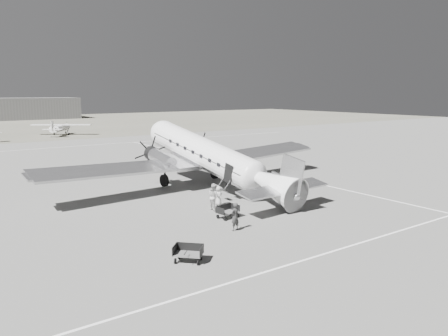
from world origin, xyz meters
TOP-DOWN VIEW (x-y plane):
  - ground at (0.00, 0.00)m, footprint 260.00×260.00m
  - taxi_line_near at (0.00, -14.00)m, footprint 60.00×0.15m
  - taxi_line_right at (12.00, 0.00)m, footprint 0.15×80.00m
  - taxi_line_horizon at (0.00, 40.00)m, footprint 90.00×0.15m
  - grass_infield at (0.00, 95.00)m, footprint 260.00×90.00m
  - hangar_main at (5.00, 120.00)m, footprint 42.00×14.00m
  - dc3_airliner at (2.51, 2.04)m, footprint 30.26×22.09m
  - light_plane_right at (5.33, 59.62)m, footprint 14.97×14.36m
  - baggage_cart_near at (-1.25, -5.74)m, footprint 1.63×1.24m
  - baggage_cart_far at (-7.30, -10.83)m, footprint 1.81×1.81m
  - ground_crew at (-2.44, -8.16)m, footprint 0.70×0.54m
  - ramp_agent at (-0.85, -3.49)m, footprint 0.81×1.00m
  - passenger at (0.13, -2.66)m, footprint 0.58×0.78m

SIDE VIEW (x-z plane):
  - ground at x=0.00m, z-range 0.00..0.00m
  - grass_infield at x=0.00m, z-range 0.00..0.01m
  - taxi_line_near at x=0.00m, z-range 0.00..0.01m
  - taxi_line_right at x=12.00m, z-range 0.00..0.01m
  - taxi_line_horizon at x=0.00m, z-range 0.00..0.01m
  - baggage_cart_far at x=-7.30m, z-range 0.00..0.85m
  - baggage_cart_near at x=-1.25m, z-range 0.00..0.86m
  - passenger at x=0.13m, z-range 0.00..1.45m
  - ground_crew at x=-2.44m, z-range 0.00..1.73m
  - ramp_agent at x=-0.85m, z-range 0.00..1.92m
  - light_plane_right at x=5.33m, z-range 0.00..2.42m
  - dc3_airliner at x=2.51m, z-range 0.00..5.50m
  - hangar_main at x=5.00m, z-range 0.00..6.60m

